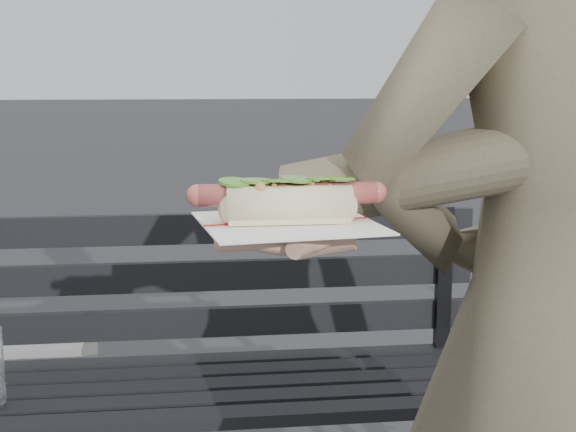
% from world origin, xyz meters
% --- Properties ---
extents(park_bench, '(1.50, 0.44, 0.88)m').
position_xyz_m(park_bench, '(-0.05, 1.03, 0.52)').
color(park_bench, black).
rests_on(park_bench, ground).
extents(person, '(0.67, 0.48, 1.72)m').
position_xyz_m(person, '(0.44, 0.06, 0.86)').
color(person, '#4B4632').
rests_on(person, ground).
extents(held_hotdog, '(0.62, 0.32, 0.20)m').
position_xyz_m(held_hotdog, '(0.24, 0.01, 1.11)').
color(held_hotdog, '#4B4632').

